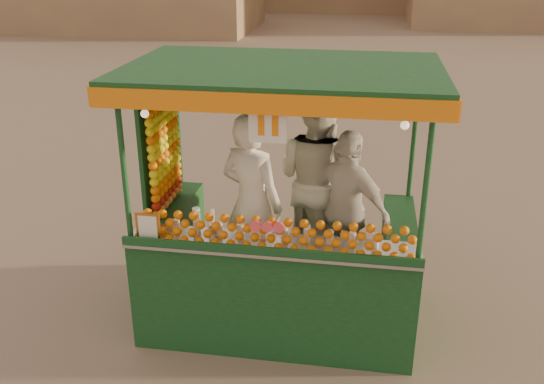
% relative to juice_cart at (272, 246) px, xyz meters
% --- Properties ---
extents(ground, '(90.00, 90.00, 0.00)m').
position_rel_juice_cart_xyz_m(ground, '(-0.06, 0.13, -0.80)').
color(ground, '#756254').
rests_on(ground, ground).
extents(juice_cart, '(2.69, 1.74, 2.44)m').
position_rel_juice_cart_xyz_m(juice_cart, '(0.00, 0.00, 0.00)').
color(juice_cart, '#0F3917').
rests_on(juice_cart, ground).
extents(vendor_left, '(0.76, 0.65, 1.75)m').
position_rel_juice_cart_xyz_m(vendor_left, '(-0.21, 0.12, 0.36)').
color(vendor_left, white).
rests_on(vendor_left, ground).
extents(vendor_middle, '(1.14, 1.08, 1.86)m').
position_rel_juice_cart_xyz_m(vendor_middle, '(0.34, 0.70, 0.42)').
color(vendor_middle, silver).
rests_on(vendor_middle, ground).
extents(vendor_right, '(0.97, 0.79, 1.55)m').
position_rel_juice_cart_xyz_m(vendor_right, '(0.66, 0.36, 0.26)').
color(vendor_right, silver).
rests_on(vendor_right, ground).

